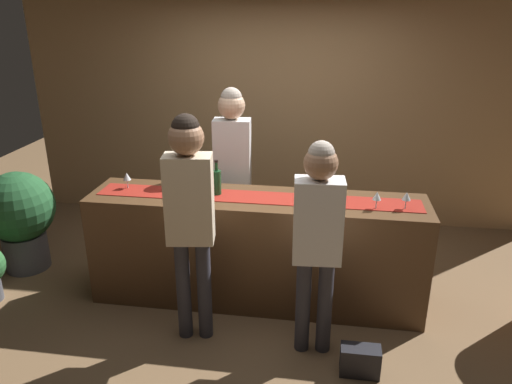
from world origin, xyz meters
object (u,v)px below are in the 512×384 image
at_px(customer_sipping, 318,229).
at_px(handbag, 360,361).
at_px(potted_plant_tall, 20,214).
at_px(customer_browsing, 190,205).
at_px(wine_bottle_green, 217,182).
at_px(wine_glass_far_end, 406,197).
at_px(bartender, 232,159).
at_px(wine_glass_mid_counter, 127,177).
at_px(wine_glass_near_customer, 377,196).
at_px(wine_bottle_amber, 331,191).

bearing_deg(customer_sipping, handbag, -37.16).
bearing_deg(potted_plant_tall, customer_browsing, -22.31).
bearing_deg(customer_browsing, wine_bottle_green, 76.34).
relative_size(wine_glass_far_end, bartender, 0.08).
height_order(wine_glass_far_end, customer_browsing, customer_browsing).
height_order(wine_glass_mid_counter, handbag, wine_glass_mid_counter).
bearing_deg(potted_plant_tall, wine_glass_near_customer, -5.23).
distance_m(wine_bottle_amber, wine_glass_near_customer, 0.36).
bearing_deg(bartender, customer_browsing, 81.77).
distance_m(customer_sipping, potted_plant_tall, 3.01).
height_order(wine_bottle_amber, potted_plant_tall, wine_bottle_amber).
bearing_deg(wine_glass_mid_counter, wine_bottle_green, -2.02).
xyz_separation_m(customer_browsing, potted_plant_tall, (-1.94, 0.80, -0.54)).
distance_m(customer_sipping, customer_browsing, 0.93).
height_order(wine_bottle_amber, wine_glass_mid_counter, wine_bottle_amber).
xyz_separation_m(wine_bottle_green, customer_sipping, (0.86, -0.65, -0.07)).
bearing_deg(customer_browsing, customer_sipping, -10.08).
xyz_separation_m(bartender, handbag, (1.18, -1.43, -1.00)).
height_order(customer_sipping, handbag, customer_sipping).
relative_size(bartender, handbag, 6.35).
bearing_deg(potted_plant_tall, wine_bottle_amber, -4.83).
xyz_separation_m(wine_bottle_amber, wine_glass_mid_counter, (-1.75, 0.09, -0.01)).
bearing_deg(potted_plant_tall, wine_bottle_green, -5.21).
height_order(wine_glass_near_customer, handbag, wine_glass_near_customer).
relative_size(wine_glass_near_customer, wine_glass_far_end, 1.00).
xyz_separation_m(wine_glass_near_customer, wine_glass_far_end, (0.23, 0.03, 0.00)).
distance_m(wine_glass_mid_counter, bartender, 0.98).
distance_m(wine_bottle_amber, customer_browsing, 1.15).
bearing_deg(wine_glass_mid_counter, bartender, 32.73).
bearing_deg(wine_glass_near_customer, bartender, 152.02).
distance_m(wine_bottle_amber, wine_glass_far_end, 0.58).
relative_size(customer_sipping, potted_plant_tall, 1.65).
distance_m(wine_glass_mid_counter, handbag, 2.40).
height_order(wine_glass_far_end, potted_plant_tall, wine_glass_far_end).
height_order(potted_plant_tall, handbag, potted_plant_tall).
xyz_separation_m(wine_glass_near_customer, wine_glass_mid_counter, (-2.10, 0.15, 0.00)).
bearing_deg(wine_glass_near_customer, handbag, -96.96).
distance_m(wine_glass_near_customer, customer_sipping, 0.69).
bearing_deg(customer_browsing, handbag, -19.65).
relative_size(wine_glass_far_end, customer_sipping, 0.09).
bearing_deg(customer_sipping, wine_bottle_green, 139.24).
height_order(bartender, handbag, bartender).
bearing_deg(bartender, handbag, 125.40).
bearing_deg(wine_glass_far_end, bartender, 156.62).
relative_size(wine_bottle_green, bartender, 0.17).
distance_m(wine_bottle_green, customer_sipping, 1.08).
bearing_deg(wine_glass_mid_counter, wine_bottle_amber, -3.10).
height_order(bartender, customer_sipping, bartender).
height_order(wine_glass_near_customer, bartender, bartender).
distance_m(wine_glass_near_customer, bartender, 1.45).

